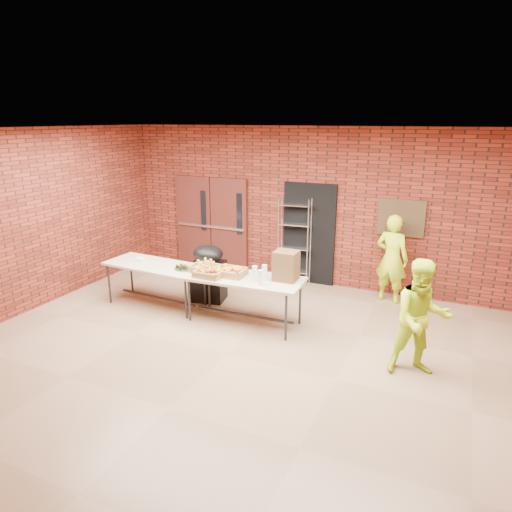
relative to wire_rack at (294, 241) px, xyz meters
The scene contains 19 objects.
room 3.40m from the wire_rack, 87.14° to the right, with size 8.08×7.08×3.28m.
double_doors 2.04m from the wire_rack, behind, with size 1.78×0.12×2.10m.
dark_doorway 0.33m from the wire_rack, 27.76° to the left, with size 1.10×0.06×2.10m, color black.
bronze_plaque 2.17m from the wire_rack, ahead, with size 0.85×0.04×0.70m, color #382516.
wire_rack is the anchor object (origin of this frame).
table_left 2.90m from the wire_rack, 131.24° to the right, with size 1.94×0.90×0.78m.
table_right 2.22m from the wire_rack, 91.94° to the right, with size 2.02×0.93×0.81m.
basket_bananas 2.37m from the wire_rack, 110.37° to the right, with size 0.46×0.36×0.14m.
basket_oranges 2.24m from the wire_rack, 98.38° to the right, with size 0.49×0.38×0.15m.
basket_apples 2.50m from the wire_rack, 104.37° to the right, with size 0.46×0.36×0.14m.
muffin_tray 2.52m from the wire_rack, 120.57° to the right, with size 0.36×0.36×0.09m.
napkin_box 3.13m from the wire_rack, 136.49° to the right, with size 0.19×0.13×0.06m, color silver.
coffee_dispenser 2.13m from the wire_rack, 73.69° to the right, with size 0.37×0.33×0.49m, color brown.
cup_stack_front 2.32m from the wire_rack, 86.01° to the right, with size 0.09×0.09×0.26m, color silver.
cup_stack_mid 2.44m from the wire_rack, 82.58° to the right, with size 0.08×0.08×0.24m, color silver.
cup_stack_back 2.21m from the wire_rack, 82.62° to the right, with size 0.09×0.09×0.26m, color silver.
covered_grill 1.98m from the wire_rack, 125.60° to the right, with size 0.67×0.60×1.08m.
volunteer_woman 2.01m from the wire_rack, ahead, with size 0.61×0.40×1.68m, color #BEE819.
volunteer_man 3.85m from the wire_rack, 44.18° to the right, with size 0.78×0.61×1.61m, color #BEE819.
Camera 1 is at (2.90, -5.29, 3.35)m, focal length 32.00 mm.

